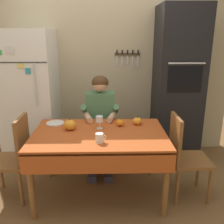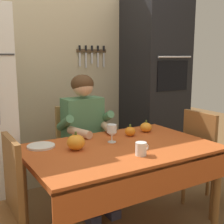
{
  "view_description": "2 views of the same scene",
  "coord_description": "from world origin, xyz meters",
  "px_view_note": "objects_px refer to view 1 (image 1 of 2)",
  "views": [
    {
      "loc": [
        0.08,
        -2.35,
        1.72
      ],
      "look_at": [
        0.14,
        0.21,
        0.93
      ],
      "focal_mm": 40.05,
      "sensor_mm": 36.0,
      "label": 1
    },
    {
      "loc": [
        -1.16,
        -1.71,
        1.41
      ],
      "look_at": [
        0.04,
        0.28,
        0.97
      ],
      "focal_mm": 47.63,
      "sensor_mm": 36.0,
      "label": 2
    }
  ],
  "objects_px": {
    "wine_glass": "(99,120)",
    "seated_person": "(100,116)",
    "refrigerator": "(31,99)",
    "wall_oven": "(177,87)",
    "chair_left_side": "(15,155)",
    "pumpkin_large": "(70,125)",
    "pumpkin_medium": "(137,121)",
    "chair_behind_person": "(101,127)",
    "pumpkin_small": "(120,123)",
    "serving_tray": "(55,123)",
    "coffee_mug": "(100,138)",
    "dining_table": "(99,141)",
    "chair_right_side": "(183,153)"
  },
  "relations": [
    {
      "from": "wine_glass",
      "to": "serving_tray",
      "type": "relative_size",
      "value": 0.7
    },
    {
      "from": "refrigerator",
      "to": "pumpkin_small",
      "type": "xyz_separation_m",
      "value": [
        1.18,
        -0.66,
        -0.12
      ]
    },
    {
      "from": "chair_left_side",
      "to": "coffee_mug",
      "type": "bearing_deg",
      "value": -13.19
    },
    {
      "from": "chair_behind_person",
      "to": "wine_glass",
      "type": "relative_size",
      "value": 6.43
    },
    {
      "from": "chair_right_side",
      "to": "chair_left_side",
      "type": "bearing_deg",
      "value": 179.7
    },
    {
      "from": "chair_left_side",
      "to": "wine_glass",
      "type": "distance_m",
      "value": 0.97
    },
    {
      "from": "chair_right_side",
      "to": "pumpkin_small",
      "type": "bearing_deg",
      "value": 159.72
    },
    {
      "from": "seated_person",
      "to": "chair_left_side",
      "type": "bearing_deg",
      "value": -145.57
    },
    {
      "from": "chair_right_side",
      "to": "pumpkin_small",
      "type": "height_order",
      "value": "chair_right_side"
    },
    {
      "from": "chair_behind_person",
      "to": "refrigerator",
      "type": "bearing_deg",
      "value": 174.53
    },
    {
      "from": "dining_table",
      "to": "chair_left_side",
      "type": "bearing_deg",
      "value": -179.3
    },
    {
      "from": "dining_table",
      "to": "pumpkin_medium",
      "type": "relative_size",
      "value": 12.98
    },
    {
      "from": "wine_glass",
      "to": "chair_left_side",
      "type": "bearing_deg",
      "value": -170.18
    },
    {
      "from": "pumpkin_small",
      "to": "coffee_mug",
      "type": "bearing_deg",
      "value": -115.97
    },
    {
      "from": "pumpkin_large",
      "to": "serving_tray",
      "type": "xyz_separation_m",
      "value": [
        -0.2,
        0.19,
        -0.05
      ]
    },
    {
      "from": "wall_oven",
      "to": "pumpkin_medium",
      "type": "bearing_deg",
      "value": -133.36
    },
    {
      "from": "pumpkin_medium",
      "to": "pumpkin_large",
      "type": "bearing_deg",
      "value": -168.83
    },
    {
      "from": "pumpkin_large",
      "to": "pumpkin_medium",
      "type": "distance_m",
      "value": 0.76
    },
    {
      "from": "wall_oven",
      "to": "seated_person",
      "type": "distance_m",
      "value": 1.14
    },
    {
      "from": "chair_right_side",
      "to": "coffee_mug",
      "type": "relative_size",
      "value": 8.9
    },
    {
      "from": "wine_glass",
      "to": "pumpkin_medium",
      "type": "xyz_separation_m",
      "value": [
        0.43,
        0.12,
        -0.06
      ]
    },
    {
      "from": "seated_person",
      "to": "serving_tray",
      "type": "xyz_separation_m",
      "value": [
        -0.51,
        -0.29,
        0.01
      ]
    },
    {
      "from": "wall_oven",
      "to": "pumpkin_large",
      "type": "xyz_separation_m",
      "value": [
        -1.37,
        -0.8,
        -0.25
      ]
    },
    {
      "from": "refrigerator",
      "to": "pumpkin_medium",
      "type": "relative_size",
      "value": 16.69
    },
    {
      "from": "wall_oven",
      "to": "dining_table",
      "type": "height_order",
      "value": "wall_oven"
    },
    {
      "from": "wall_oven",
      "to": "serving_tray",
      "type": "distance_m",
      "value": 1.71
    },
    {
      "from": "wall_oven",
      "to": "wine_glass",
      "type": "height_order",
      "value": "wall_oven"
    },
    {
      "from": "pumpkin_small",
      "to": "serving_tray",
      "type": "relative_size",
      "value": 0.49
    },
    {
      "from": "pumpkin_small",
      "to": "refrigerator",
      "type": "bearing_deg",
      "value": 150.94
    },
    {
      "from": "wall_oven",
      "to": "wine_glass",
      "type": "distance_m",
      "value": 1.32
    },
    {
      "from": "pumpkin_large",
      "to": "pumpkin_small",
      "type": "height_order",
      "value": "pumpkin_large"
    },
    {
      "from": "refrigerator",
      "to": "pumpkin_medium",
      "type": "distance_m",
      "value": 1.52
    },
    {
      "from": "refrigerator",
      "to": "pumpkin_large",
      "type": "relative_size",
      "value": 13.43
    },
    {
      "from": "chair_behind_person",
      "to": "chair_right_side",
      "type": "xyz_separation_m",
      "value": [
        0.9,
        -0.81,
        0.0
      ]
    },
    {
      "from": "chair_behind_person",
      "to": "pumpkin_small",
      "type": "distance_m",
      "value": 0.67
    },
    {
      "from": "refrigerator",
      "to": "seated_person",
      "type": "height_order",
      "value": "refrigerator"
    },
    {
      "from": "coffee_mug",
      "to": "wine_glass",
      "type": "bearing_deg",
      "value": 91.64
    },
    {
      "from": "seated_person",
      "to": "pumpkin_small",
      "type": "relative_size",
      "value": 12.26
    },
    {
      "from": "pumpkin_small",
      "to": "seated_person",
      "type": "bearing_deg",
      "value": 121.93
    },
    {
      "from": "dining_table",
      "to": "chair_right_side",
      "type": "distance_m",
      "value": 0.91
    },
    {
      "from": "seated_person",
      "to": "chair_behind_person",
      "type": "bearing_deg",
      "value": 90.0
    },
    {
      "from": "wall_oven",
      "to": "chair_left_side",
      "type": "xyz_separation_m",
      "value": [
        -1.95,
        -0.93,
        -0.54
      ]
    },
    {
      "from": "pumpkin_large",
      "to": "wine_glass",
      "type": "bearing_deg",
      "value": 4.64
    },
    {
      "from": "dining_table",
      "to": "wine_glass",
      "type": "bearing_deg",
      "value": 89.93
    },
    {
      "from": "seated_person",
      "to": "dining_table",
      "type": "bearing_deg",
      "value": -89.63
    },
    {
      "from": "refrigerator",
      "to": "pumpkin_large",
      "type": "distance_m",
      "value": 1.0
    },
    {
      "from": "refrigerator",
      "to": "chair_behind_person",
      "type": "relative_size",
      "value": 1.94
    },
    {
      "from": "wine_glass",
      "to": "seated_person",
      "type": "bearing_deg",
      "value": 90.51
    },
    {
      "from": "wine_glass",
      "to": "pumpkin_small",
      "type": "relative_size",
      "value": 1.42
    },
    {
      "from": "refrigerator",
      "to": "wine_glass",
      "type": "distance_m",
      "value": 1.2
    }
  ]
}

